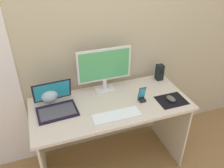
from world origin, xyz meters
TOP-DOWN VIEW (x-y plane):
  - ground_plane at (0.00, 0.00)m, footprint 8.00×8.00m
  - wall_back at (0.00, 0.37)m, footprint 6.00×0.04m
  - desk at (0.00, 0.00)m, footprint 1.36×0.62m
  - monitor at (0.02, 0.22)m, footprint 0.50×0.14m
  - speaker_right at (0.59, 0.22)m, footprint 0.07×0.07m
  - laptop at (-0.46, 0.07)m, footprint 0.34×0.31m
  - fishbowl at (-0.49, 0.21)m, footprint 0.15×0.15m
  - keyboard_external at (-0.01, -0.18)m, footprint 0.39×0.13m
  - mousepad at (0.52, -0.14)m, footprint 0.25×0.20m
  - mouse at (0.51, -0.14)m, footprint 0.08×0.11m
  - phone_in_dock at (0.27, -0.06)m, footprint 0.06×0.06m

SIDE VIEW (x-z plane):
  - ground_plane at x=0.00m, z-range 0.00..0.00m
  - desk at x=0.00m, z-range 0.22..0.97m
  - mousepad at x=0.52m, z-range 0.75..0.75m
  - keyboard_external at x=-0.01m, z-range 0.75..0.76m
  - mouse at x=0.51m, z-range 0.75..0.79m
  - laptop at x=-0.46m, z-range 0.68..0.91m
  - phone_in_dock at x=0.27m, z-range 0.73..0.87m
  - fishbowl at x=-0.49m, z-range 0.75..0.90m
  - speaker_right at x=0.59m, z-range 0.75..0.91m
  - monitor at x=0.02m, z-range 0.78..1.19m
  - wall_back at x=0.00m, z-range 0.00..2.50m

